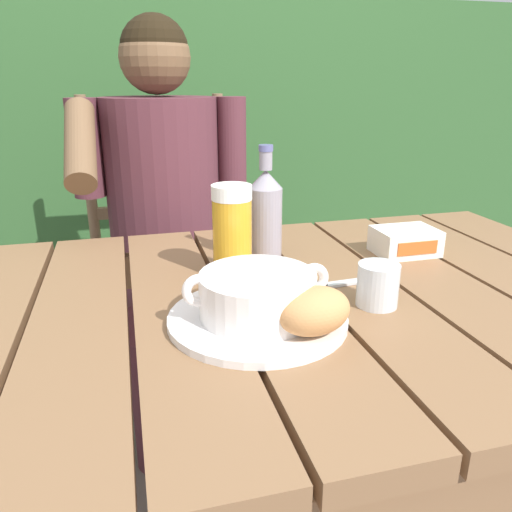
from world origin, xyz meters
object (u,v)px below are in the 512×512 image
(person_eating, at_px, (165,211))
(beer_bottle, at_px, (265,214))
(soup_bowl, at_px, (258,294))
(bread_roll, at_px, (314,311))
(butter_tub, at_px, (405,241))
(chair_near_diner, at_px, (165,266))
(water_glass_small, at_px, (378,285))
(beer_glass, at_px, (232,231))
(serving_plate, at_px, (258,318))
(table_knife, at_px, (323,285))

(person_eating, distance_m, beer_bottle, 0.52)
(soup_bowl, height_order, bread_roll, soup_bowl)
(bread_roll, bearing_deg, butter_tub, 42.94)
(bread_roll, height_order, beer_bottle, beer_bottle)
(chair_near_diner, bearing_deg, water_glass_small, -73.58)
(chair_near_diner, relative_size, person_eating, 0.83)
(beer_glass, bearing_deg, soup_bowl, -91.46)
(butter_tub, bearing_deg, water_glass_small, -129.42)
(bread_roll, relative_size, beer_bottle, 0.57)
(serving_plate, height_order, bread_roll, bread_roll)
(serving_plate, xyz_separation_m, beer_glass, (0.01, 0.20, 0.08))
(soup_bowl, xyz_separation_m, water_glass_small, (0.20, 0.01, -0.01))
(soup_bowl, distance_m, water_glass_small, 0.20)
(serving_plate, relative_size, beer_glass, 1.59)
(bread_roll, bearing_deg, water_glass_small, 29.65)
(bread_roll, bearing_deg, beer_glass, 101.77)
(bread_roll, bearing_deg, soup_bowl, 130.60)
(water_glass_small, xyz_separation_m, table_knife, (-0.06, 0.09, -0.03))
(person_eating, distance_m, water_glass_small, 0.79)
(person_eating, relative_size, water_glass_small, 17.75)
(person_eating, relative_size, table_knife, 7.28)
(person_eating, relative_size, beer_glass, 7.30)
(beer_glass, distance_m, beer_bottle, 0.10)
(water_glass_small, bearing_deg, butter_tub, 50.58)
(bread_roll, distance_m, water_glass_small, 0.16)
(person_eating, xyz_separation_m, serving_plate, (0.08, -0.75, 0.01))
(butter_tub, bearing_deg, soup_bowl, -149.30)
(serving_plate, relative_size, table_knife, 1.58)
(chair_near_diner, distance_m, butter_tub, 0.89)
(person_eating, xyz_separation_m, beer_glass, (0.08, -0.55, 0.09))
(soup_bowl, bearing_deg, bread_roll, -49.40)
(person_eating, bearing_deg, butter_tub, -48.50)
(chair_near_diner, bearing_deg, serving_plate, -85.62)
(soup_bowl, xyz_separation_m, beer_glass, (0.01, 0.20, 0.04))
(soup_bowl, bearing_deg, butter_tub, 30.70)
(chair_near_diner, height_order, person_eating, person_eating)
(butter_tub, distance_m, table_knife, 0.27)
(beer_glass, distance_m, table_knife, 0.19)
(bread_roll, relative_size, table_knife, 0.77)
(beer_glass, relative_size, butter_tub, 1.36)
(soup_bowl, height_order, water_glass_small, soup_bowl)
(chair_near_diner, bearing_deg, person_eating, -90.80)
(bread_roll, xyz_separation_m, table_knife, (0.09, 0.17, -0.04))
(soup_bowl, distance_m, table_knife, 0.18)
(serving_plate, distance_m, beer_bottle, 0.29)
(serving_plate, distance_m, beer_glass, 0.21)
(beer_glass, xyz_separation_m, table_knife, (0.14, -0.10, -0.08))
(chair_near_diner, height_order, serving_plate, chair_near_diner)
(butter_tub, bearing_deg, beer_bottle, 172.92)
(serving_plate, xyz_separation_m, table_knife, (0.15, 0.10, -0.00))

